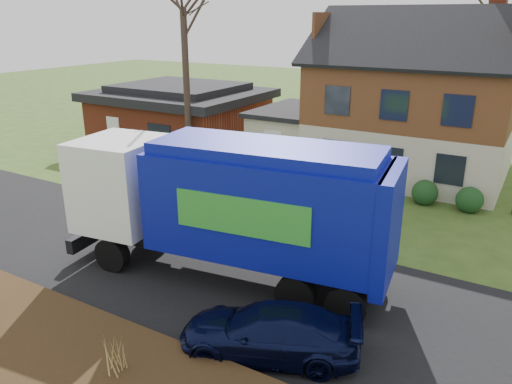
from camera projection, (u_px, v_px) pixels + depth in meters
The scene contains 9 objects.
ground at pixel (225, 277), 15.42m from camera, with size 120.00×120.00×0.00m, color #324B19.
road at pixel (225, 277), 15.42m from camera, with size 80.00×7.00×0.02m, color black.
mulch_verge at pixel (92, 373), 11.07m from camera, with size 80.00×3.50×0.30m, color black.
main_house at pixel (405, 93), 24.67m from camera, with size 12.95×8.95×9.26m.
ranch_house at pixel (181, 115), 31.12m from camera, with size 9.80×8.20×3.70m.
garbage_truck at pixel (232, 201), 14.64m from camera, with size 10.33×3.97×4.31m.
silver_sedan at pixel (215, 204), 19.26m from camera, with size 1.59×4.57×1.50m, color #A8A9B0.
navy_wagon at pixel (269, 332), 11.72m from camera, with size 1.74×4.27×1.24m, color black.
grass_clump_mid at pixel (114, 354), 10.74m from camera, with size 0.32×0.26×0.89m.
Camera 1 is at (7.76, -11.28, 7.63)m, focal length 35.00 mm.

